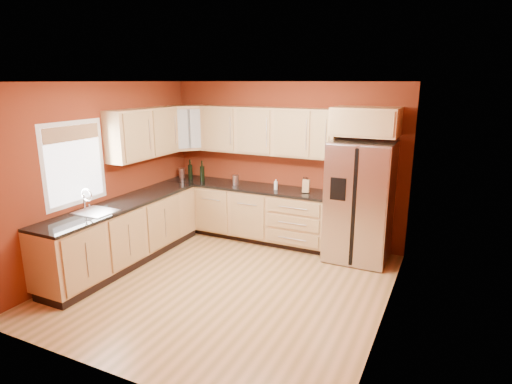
# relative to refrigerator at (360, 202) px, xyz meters

# --- Properties ---
(floor) EXTENTS (4.00, 4.00, 0.00)m
(floor) POSITION_rel_refrigerator_xyz_m (-1.35, -1.62, -0.89)
(floor) COLOR olive
(floor) RESTS_ON ground
(ceiling) EXTENTS (4.00, 4.00, 0.00)m
(ceiling) POSITION_rel_refrigerator_xyz_m (-1.35, -1.62, 1.71)
(ceiling) COLOR white
(ceiling) RESTS_ON wall_back
(wall_back) EXTENTS (4.00, 0.04, 2.60)m
(wall_back) POSITION_rel_refrigerator_xyz_m (-1.35, 0.38, 0.41)
(wall_back) COLOR maroon
(wall_back) RESTS_ON floor
(wall_front) EXTENTS (4.00, 0.04, 2.60)m
(wall_front) POSITION_rel_refrigerator_xyz_m (-1.35, -3.62, 0.41)
(wall_front) COLOR maroon
(wall_front) RESTS_ON floor
(wall_left) EXTENTS (0.04, 4.00, 2.60)m
(wall_left) POSITION_rel_refrigerator_xyz_m (-3.35, -1.62, 0.41)
(wall_left) COLOR maroon
(wall_left) RESTS_ON floor
(wall_right) EXTENTS (0.04, 4.00, 2.60)m
(wall_right) POSITION_rel_refrigerator_xyz_m (0.65, -1.62, 0.41)
(wall_right) COLOR maroon
(wall_right) RESTS_ON floor
(base_cabinets_back) EXTENTS (2.90, 0.60, 0.88)m
(base_cabinets_back) POSITION_rel_refrigerator_xyz_m (-1.90, 0.07, -0.45)
(base_cabinets_back) COLOR tan
(base_cabinets_back) RESTS_ON floor
(base_cabinets_left) EXTENTS (0.60, 2.80, 0.88)m
(base_cabinets_left) POSITION_rel_refrigerator_xyz_m (-3.05, -1.62, -0.45)
(base_cabinets_left) COLOR tan
(base_cabinets_left) RESTS_ON floor
(countertop_back) EXTENTS (2.90, 0.62, 0.04)m
(countertop_back) POSITION_rel_refrigerator_xyz_m (-1.90, 0.06, 0.01)
(countertop_back) COLOR black
(countertop_back) RESTS_ON base_cabinets_back
(countertop_left) EXTENTS (0.62, 2.80, 0.04)m
(countertop_left) POSITION_rel_refrigerator_xyz_m (-3.04, -1.62, 0.01)
(countertop_left) COLOR black
(countertop_left) RESTS_ON base_cabinets_left
(upper_cabinets_back) EXTENTS (2.30, 0.33, 0.75)m
(upper_cabinets_back) POSITION_rel_refrigerator_xyz_m (-1.60, 0.21, 0.94)
(upper_cabinets_back) COLOR tan
(upper_cabinets_back) RESTS_ON wall_back
(upper_cabinets_left) EXTENTS (0.33, 1.35, 0.75)m
(upper_cabinets_left) POSITION_rel_refrigerator_xyz_m (-3.19, -0.90, 0.94)
(upper_cabinets_left) COLOR tan
(upper_cabinets_left) RESTS_ON wall_left
(corner_upper_cabinet) EXTENTS (0.67, 0.67, 0.75)m
(corner_upper_cabinet) POSITION_rel_refrigerator_xyz_m (-3.02, 0.04, 0.94)
(corner_upper_cabinet) COLOR tan
(corner_upper_cabinet) RESTS_ON wall_back
(over_fridge_cabinet) EXTENTS (0.92, 0.60, 0.40)m
(over_fridge_cabinet) POSITION_rel_refrigerator_xyz_m (0.00, 0.07, 1.16)
(over_fridge_cabinet) COLOR tan
(over_fridge_cabinet) RESTS_ON wall_back
(refrigerator) EXTENTS (0.90, 0.75, 1.78)m
(refrigerator) POSITION_rel_refrigerator_xyz_m (0.00, 0.00, 0.00)
(refrigerator) COLOR silver
(refrigerator) RESTS_ON floor
(window) EXTENTS (0.03, 0.90, 1.00)m
(window) POSITION_rel_refrigerator_xyz_m (-3.33, -2.12, 0.66)
(window) COLOR white
(window) RESTS_ON wall_left
(sink_faucet) EXTENTS (0.50, 0.42, 0.30)m
(sink_faucet) POSITION_rel_refrigerator_xyz_m (-3.04, -2.12, 0.18)
(sink_faucet) COLOR white
(sink_faucet) RESTS_ON countertop_left
(canister_left) EXTENTS (0.13, 0.13, 0.18)m
(canister_left) POSITION_rel_refrigerator_xyz_m (-3.20, 0.08, 0.12)
(canister_left) COLOR silver
(canister_left) RESTS_ON countertop_back
(canister_right) EXTENTS (0.11, 0.11, 0.17)m
(canister_right) POSITION_rel_refrigerator_xyz_m (-2.07, 0.02, 0.12)
(canister_right) COLOR silver
(canister_right) RESTS_ON countertop_back
(wine_bottle_a) EXTENTS (0.10, 0.10, 0.35)m
(wine_bottle_a) POSITION_rel_refrigerator_xyz_m (-3.02, 0.08, 0.20)
(wine_bottle_a) COLOR black
(wine_bottle_a) RESTS_ON countertop_back
(wine_bottle_b) EXTENTS (0.10, 0.10, 0.36)m
(wine_bottle_b) POSITION_rel_refrigerator_xyz_m (-2.73, 0.03, 0.21)
(wine_bottle_b) COLOR black
(wine_bottle_b) RESTS_ON countertop_back
(knife_block) EXTENTS (0.12, 0.11, 0.21)m
(knife_block) POSITION_rel_refrigerator_xyz_m (-0.85, 0.06, 0.13)
(knife_block) COLOR tan
(knife_block) RESTS_ON countertop_back
(soap_dispenser) EXTENTS (0.06, 0.06, 0.17)m
(soap_dispenser) POSITION_rel_refrigerator_xyz_m (-1.35, 0.02, 0.11)
(soap_dispenser) COLOR white
(soap_dispenser) RESTS_ON countertop_back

